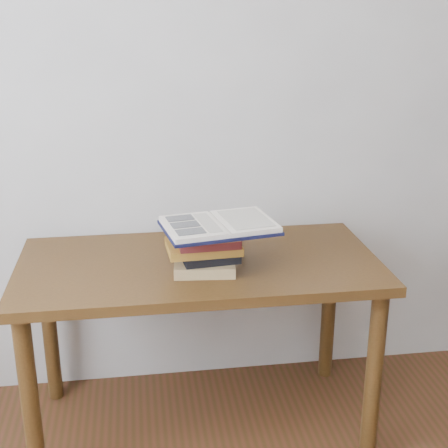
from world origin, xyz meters
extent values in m
cube|color=beige|center=(0.00, 1.75, 1.30)|extent=(3.50, 0.04, 2.60)
cube|color=#462C11|center=(0.05, 1.38, 0.68)|extent=(1.30, 0.65, 0.04)
cylinder|color=#462C11|center=(-0.54, 1.12, 0.33)|extent=(0.06, 0.06, 0.66)
cylinder|color=#462C11|center=(0.64, 1.12, 0.33)|extent=(0.06, 0.06, 0.66)
cylinder|color=#462C11|center=(-0.54, 1.64, 0.33)|extent=(0.06, 0.06, 0.66)
cylinder|color=#462C11|center=(0.64, 1.64, 0.33)|extent=(0.06, 0.06, 0.66)
cube|color=#A48C54|center=(0.06, 1.29, 0.71)|extent=(0.22, 0.19, 0.04)
cube|color=black|center=(0.08, 1.30, 0.75)|extent=(0.21, 0.17, 0.03)
cube|color=#A37125|center=(0.06, 1.31, 0.78)|extent=(0.26, 0.19, 0.03)
cube|color=#5D2617|center=(0.08, 1.30, 0.81)|extent=(0.21, 0.15, 0.03)
cube|color=#A37125|center=(0.07, 1.29, 0.84)|extent=(0.22, 0.19, 0.03)
cube|color=black|center=(0.11, 1.28, 0.85)|extent=(0.41, 0.32, 0.01)
cube|color=beige|center=(0.02, 1.27, 0.87)|extent=(0.22, 0.27, 0.02)
cube|color=beige|center=(0.21, 1.30, 0.87)|extent=(0.22, 0.27, 0.02)
cylinder|color=beige|center=(0.11, 1.28, 0.87)|extent=(0.05, 0.24, 0.01)
cube|color=black|center=(-0.01, 1.33, 0.88)|extent=(0.10, 0.07, 0.00)
cube|color=black|center=(0.00, 1.26, 0.88)|extent=(0.10, 0.07, 0.00)
cube|color=black|center=(0.01, 1.19, 0.88)|extent=(0.10, 0.07, 0.00)
cube|color=beige|center=(0.07, 1.27, 0.88)|extent=(0.08, 0.21, 0.00)
cube|color=beige|center=(0.21, 1.30, 0.88)|extent=(0.17, 0.23, 0.00)
camera|label=1|loc=(-0.16, -0.69, 1.57)|focal=50.00mm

